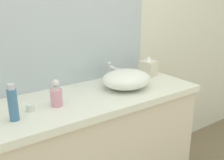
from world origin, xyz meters
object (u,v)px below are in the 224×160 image
(candle_jar, at_px, (30,108))
(sink_basin, at_px, (126,79))
(soap_dispenser, at_px, (56,95))
(lotion_bottle, at_px, (13,103))
(tissue_box, at_px, (148,67))

(candle_jar, bearing_deg, sink_basin, -0.24)
(soap_dispenser, xyz_separation_m, candle_jar, (-0.15, 0.02, -0.04))
(soap_dispenser, height_order, lotion_bottle, lotion_bottle)
(lotion_bottle, distance_m, candle_jar, 0.14)
(tissue_box, relative_size, candle_jar, 3.29)
(lotion_bottle, bearing_deg, tissue_box, 10.02)
(tissue_box, distance_m, candle_jar, 0.99)
(soap_dispenser, bearing_deg, tissue_box, 9.65)
(candle_jar, bearing_deg, lotion_bottle, -147.35)
(sink_basin, xyz_separation_m, lotion_bottle, (-0.77, -0.06, 0.03))
(soap_dispenser, bearing_deg, lotion_bottle, -168.78)
(lotion_bottle, xyz_separation_m, tissue_box, (1.08, 0.19, -0.03))
(sink_basin, height_order, soap_dispenser, soap_dispenser)
(sink_basin, height_order, tissue_box, tissue_box)
(sink_basin, relative_size, soap_dispenser, 2.21)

